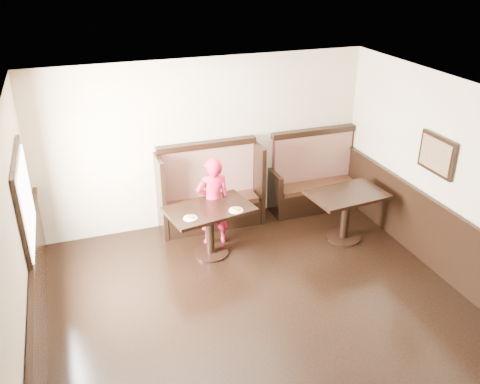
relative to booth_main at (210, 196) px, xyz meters
name	(u,v)px	position (x,y,z in m)	size (l,w,h in m)	color
ground	(290,352)	(0.00, -3.30, -0.53)	(7.00, 7.00, 0.00)	black
room_shell	(259,298)	(-0.30, -3.01, 0.14)	(7.00, 7.00, 7.00)	beige
booth_main	(210,196)	(0.00, 0.00, 0.00)	(1.75, 0.72, 1.45)	black
booth_neighbor	(314,182)	(1.95, 0.00, -0.05)	(1.65, 0.72, 1.45)	black
table_main	(210,219)	(-0.28, -0.93, 0.09)	(1.38, 1.00, 0.80)	black
table_neighbor	(346,205)	(1.91, -1.20, 0.09)	(1.26, 0.89, 0.82)	black
child	(213,202)	(-0.12, -0.62, 0.21)	(0.53, 0.35, 1.47)	red
pizza_plate_left	(190,217)	(-0.62, -1.14, 0.29)	(0.20, 0.20, 0.04)	white
pizza_plate_right	(236,210)	(0.07, -1.14, 0.29)	(0.22, 0.22, 0.04)	white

